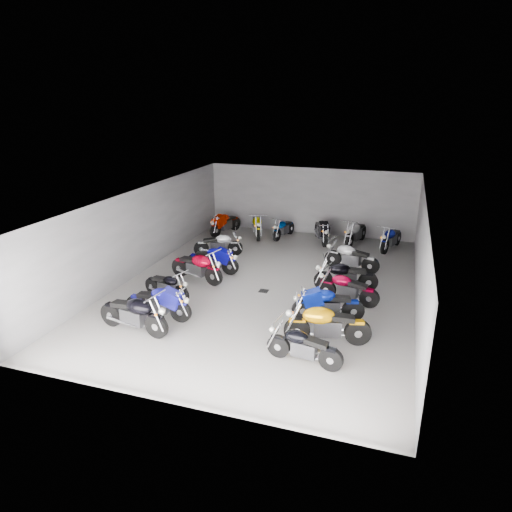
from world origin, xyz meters
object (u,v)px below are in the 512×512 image
Objects in this scene: motorcycle_left_b at (159,303)px; motorcycle_right_a at (303,346)px; motorcycle_back_a at (225,223)px; motorcycle_back_f at (391,238)px; motorcycle_back_b at (257,225)px; motorcycle_right_c at (327,305)px; motorcycle_left_e at (213,260)px; motorcycle_left_c at (167,286)px; motorcycle_right_e at (345,276)px; motorcycle_right_d at (347,288)px; motorcycle_back_e at (356,233)px; motorcycle_right_b at (326,325)px; motorcycle_left_f at (219,244)px; motorcycle_left_a at (134,314)px; motorcycle_back_d at (322,231)px; motorcycle_left_d at (197,267)px; drain_grate at (264,291)px; motorcycle_back_c at (283,228)px; motorcycle_right_f at (351,257)px.

motorcycle_right_a is at bearing 77.16° from motorcycle_left_b.
motorcycle_back_f is at bearing -162.55° from motorcycle_back_a.
motorcycle_back_b is 1.02× the size of motorcycle_back_f.
motorcycle_right_c is 1.00× the size of motorcycle_back_a.
motorcycle_back_b is (0.13, 5.02, 0.03)m from motorcycle_left_e.
motorcycle_left_c is 0.86× the size of motorcycle_right_e.
motorcycle_back_e reaches higher than motorcycle_right_d.
motorcycle_right_b is (5.07, 0.09, 0.05)m from motorcycle_left_b.
motorcycle_back_a reaches higher than motorcycle_left_f.
motorcycle_left_e is (0.29, 5.01, -0.05)m from motorcycle_left_a.
motorcycle_right_e reaches higher than motorcycle_back_a.
motorcycle_back_b is at bearing 28.65° from motorcycle_right_e.
motorcycle_left_f is 0.93× the size of motorcycle_back_d.
motorcycle_back_b is (0.64, 7.71, 0.09)m from motorcycle_left_c.
motorcycle_left_e is (0.21, 0.98, -0.04)m from motorcycle_left_d.
motorcycle_left_b is at bearing 72.21° from motorcycle_back_f.
motorcycle_back_b is (0.34, 6.00, -0.00)m from motorcycle_left_d.
motorcycle_back_b is (-5.09, 6.17, 0.05)m from motorcycle_right_d.
motorcycle_left_a is 1.04× the size of motorcycle_left_d.
motorcycle_left_c is at bearing 41.89° from motorcycle_back_d.
motorcycle_right_c is 7.87m from motorcycle_back_d.
motorcycle_right_d is at bearing -0.72° from drain_grate.
motorcycle_right_d is 6.18m from motorcycle_back_f.
motorcycle_left_e is (-2.38, 1.11, 0.51)m from drain_grate.
motorcycle_back_a is at bearing 122.42° from drain_grate.
motorcycle_right_d is 0.96× the size of motorcycle_back_b.
motorcycle_left_e is 5.18m from motorcycle_back_a.
motorcycle_left_a is 1.18× the size of motorcycle_left_f.
motorcycle_left_d is at bearing 88.68° from motorcycle_back_c.
motorcycle_right_a is 0.94× the size of motorcycle_right_f.
motorcycle_left_f is 0.88× the size of motorcycle_back_e.
motorcycle_right_f is at bearing -13.27° from motorcycle_right_e.
motorcycle_left_c is (-0.47, 1.37, -0.07)m from motorcycle_left_b.
motorcycle_left_a is 0.99m from motorcycle_left_b.
motorcycle_left_b is 5.94m from motorcycle_left_f.
motorcycle_back_c is (-0.97, 6.32, 0.46)m from drain_grate.
motorcycle_right_a is at bearing -177.60° from motorcycle_right_d.
motorcycle_left_b is 0.93× the size of motorcycle_right_b.
motorcycle_right_b is 1.08× the size of motorcycle_right_e.
motorcycle_right_f is at bearing 83.48° from motorcycle_back_f.
motorcycle_back_e reaches higher than motorcycle_left_b.
motorcycle_back_e is at bearing 17.39° from motorcycle_right_f.
motorcycle_right_b reaches higher than motorcycle_right_e.
motorcycle_right_f is 1.02× the size of motorcycle_back_a.
motorcycle_back_c is at bearing -157.57° from motorcycle_back_a.
motorcycle_left_d is 5.29m from motorcycle_right_c.
motorcycle_back_a is (-1.45, 9.02, 0.00)m from motorcycle_left_b.
motorcycle_left_a is 1.13× the size of motorcycle_right_d.
motorcycle_right_d is at bearing 106.75° from motorcycle_back_b.
motorcycle_right_f is at bearing 124.26° from motorcycle_back_b.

